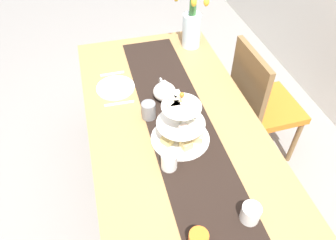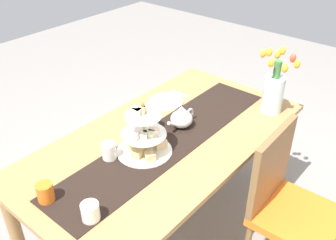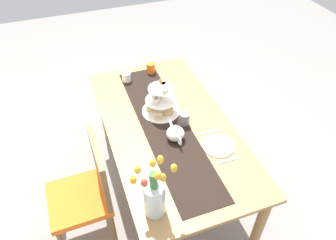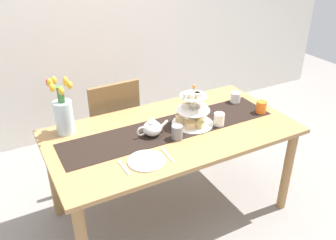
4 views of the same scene
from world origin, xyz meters
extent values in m
plane|color=gray|center=(0.00, 0.00, 0.00)|extent=(8.00, 8.00, 0.00)
cube|color=silver|center=(0.00, 1.55, 1.30)|extent=(6.00, 0.08, 2.60)
cube|color=#A37747|center=(0.00, 0.00, 0.71)|extent=(1.73, 0.91, 0.03)
cylinder|color=#A37747|center=(0.79, -0.38, 0.35)|extent=(0.07, 0.07, 0.70)
cylinder|color=#A37747|center=(-0.79, 0.38, 0.35)|extent=(0.07, 0.07, 0.70)
cylinder|color=#A37747|center=(0.79, 0.38, 0.35)|extent=(0.07, 0.07, 0.70)
cylinder|color=brown|center=(-0.04, 0.94, 0.21)|extent=(0.04, 0.04, 0.41)
cylinder|color=brown|center=(-0.40, 0.93, 0.21)|extent=(0.04, 0.04, 0.41)
cylinder|color=brown|center=(-0.03, 0.58, 0.21)|extent=(0.04, 0.04, 0.41)
cylinder|color=brown|center=(-0.39, 0.57, 0.21)|extent=(0.04, 0.04, 0.41)
cube|color=orange|center=(-0.21, 0.75, 0.43)|extent=(0.43, 0.43, 0.05)
cube|color=brown|center=(-0.21, 0.56, 0.69)|extent=(0.42, 0.05, 0.45)
cube|color=black|center=(0.00, 0.02, 0.73)|extent=(1.56, 0.34, 0.00)
cylinder|color=beige|center=(0.17, 0.00, 0.87)|extent=(0.01, 0.01, 0.28)
cylinder|color=white|center=(0.17, 0.00, 0.74)|extent=(0.30, 0.30, 0.01)
cylinder|color=white|center=(0.17, 0.00, 0.85)|extent=(0.24, 0.24, 0.01)
cylinder|color=white|center=(0.17, 0.00, 0.96)|extent=(0.19, 0.19, 0.01)
cube|color=#D7BA74|center=(0.24, 0.01, 0.76)|extent=(0.07, 0.06, 0.04)
cube|color=#DFC480|center=(0.21, 0.08, 0.76)|extent=(0.06, 0.07, 0.04)
cube|color=beige|center=(0.09, 0.04, 0.77)|extent=(0.08, 0.08, 0.05)
cube|color=#E4B87D|center=(0.12, -0.04, 0.76)|extent=(0.08, 0.08, 0.05)
cube|color=#E3C977|center=(0.19, -0.07, 0.76)|extent=(0.07, 0.07, 0.04)
cube|color=#F4D9CB|center=(0.24, 0.00, 0.87)|extent=(0.06, 0.05, 0.03)
cube|color=silver|center=(0.20, 0.03, 0.87)|extent=(0.07, 0.06, 0.03)
cube|color=beige|center=(0.17, 0.04, 0.87)|extent=(0.05, 0.06, 0.03)
cube|color=silver|center=(0.14, 0.05, 0.87)|extent=(0.06, 0.07, 0.03)
cube|color=silver|center=(0.12, -0.01, 0.98)|extent=(0.06, 0.04, 0.03)
cube|color=beige|center=(0.14, -0.03, 0.98)|extent=(0.07, 0.06, 0.03)
cube|color=beige|center=(0.18, -0.04, 0.98)|extent=(0.04, 0.06, 0.03)
cube|color=beige|center=(0.19, -0.03, 0.98)|extent=(0.06, 0.07, 0.03)
sphere|color=orange|center=(0.17, 0.00, 1.03)|extent=(0.02, 0.02, 0.02)
ellipsoid|color=white|center=(-0.15, 0.00, 0.78)|extent=(0.13, 0.13, 0.10)
cone|color=white|center=(-0.15, 0.00, 0.85)|extent=(0.06, 0.06, 0.04)
cylinder|color=white|center=(-0.06, 0.00, 0.79)|extent=(0.07, 0.02, 0.06)
torus|color=white|center=(-0.23, 0.00, 0.78)|extent=(0.07, 0.01, 0.07)
cylinder|color=silver|center=(-0.66, 0.32, 0.85)|extent=(0.13, 0.13, 0.23)
cylinder|color=#3D7538|center=(-0.66, 0.32, 1.01)|extent=(0.04, 0.04, 0.12)
ellipsoid|color=yellow|center=(-0.60, 0.30, 1.08)|extent=(0.04, 0.04, 0.06)
ellipsoid|color=yellow|center=(-0.60, 0.39, 1.07)|extent=(0.04, 0.04, 0.06)
ellipsoid|color=yellow|center=(-0.67, 0.43, 1.08)|extent=(0.04, 0.04, 0.06)
ellipsoid|color=#EF4C38|center=(-0.71, 0.38, 1.09)|extent=(0.04, 0.04, 0.06)
ellipsoid|color=yellow|center=(-0.72, 0.31, 1.12)|extent=(0.04, 0.04, 0.06)
ellipsoid|color=yellow|center=(-0.71, 0.29, 1.09)|extent=(0.04, 0.04, 0.06)
ellipsoid|color=yellow|center=(-0.67, 0.21, 1.09)|extent=(0.04, 0.04, 0.06)
ellipsoid|color=yellow|center=(-0.63, 0.27, 1.13)|extent=(0.04, 0.04, 0.06)
cylinder|color=white|center=(0.67, 0.15, 0.77)|extent=(0.08, 0.08, 0.08)
cylinder|color=white|center=(-0.32, -0.26, 0.73)|extent=(0.23, 0.23, 0.01)
cube|color=silver|center=(-0.47, -0.26, 0.73)|extent=(0.02, 0.15, 0.01)
cube|color=silver|center=(-0.18, -0.26, 0.73)|extent=(0.02, 0.17, 0.01)
cylinder|color=slate|center=(-0.03, -0.12, 0.78)|extent=(0.08, 0.08, 0.09)
cylinder|color=white|center=(0.33, -0.10, 0.78)|extent=(0.08, 0.08, 0.09)
cylinder|color=orange|center=(0.72, -0.09, 0.78)|extent=(0.08, 0.08, 0.09)
camera|label=1|loc=(1.22, -0.34, 1.97)|focal=34.51mm
camera|label=2|loc=(1.33, 1.14, 1.96)|focal=40.29mm
camera|label=3|loc=(-1.65, 0.60, 2.37)|focal=34.03mm
camera|label=4|loc=(-1.06, -1.90, 1.99)|focal=38.39mm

